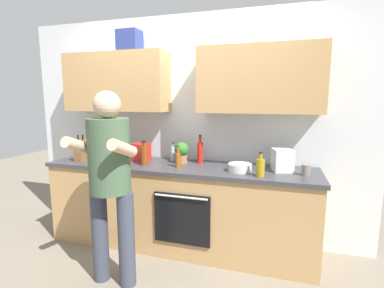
% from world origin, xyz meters
% --- Properties ---
extents(ground_plane, '(12.00, 12.00, 0.00)m').
position_xyz_m(ground_plane, '(0.00, 0.00, 0.00)').
color(ground_plane, '#756B5B').
extents(back_wall_unit, '(4.00, 0.38, 2.50)m').
position_xyz_m(back_wall_unit, '(-0.00, 0.27, 1.50)').
color(back_wall_unit, silver).
rests_on(back_wall_unit, ground).
extents(counter, '(2.84, 0.67, 0.90)m').
position_xyz_m(counter, '(0.00, -0.00, 0.45)').
color(counter, tan).
rests_on(counter, ground).
extents(person_standing, '(0.49, 0.45, 1.65)m').
position_xyz_m(person_standing, '(-0.32, -0.76, 0.97)').
color(person_standing, '#383D4C').
rests_on(person_standing, ground).
extents(bottle_water, '(0.07, 0.07, 0.21)m').
position_xyz_m(bottle_water, '(-0.13, 0.21, 0.98)').
color(bottle_water, silver).
rests_on(bottle_water, counter).
extents(bottle_hotsauce, '(0.06, 0.06, 0.31)m').
position_xyz_m(bottle_hotsauce, '(0.20, 0.17, 1.02)').
color(bottle_hotsauce, red).
rests_on(bottle_hotsauce, counter).
extents(bottle_syrup, '(0.06, 0.06, 0.22)m').
position_xyz_m(bottle_syrup, '(0.03, -0.08, 0.98)').
color(bottle_syrup, '#8C4C14').
rests_on(bottle_syrup, counter).
extents(bottle_soy, '(0.06, 0.06, 0.27)m').
position_xyz_m(bottle_soy, '(-1.16, 0.08, 1.02)').
color(bottle_soy, black).
rests_on(bottle_soy, counter).
extents(bottle_vinegar, '(0.08, 0.08, 0.26)m').
position_xyz_m(bottle_vinegar, '(-0.34, -0.09, 1.01)').
color(bottle_vinegar, brown).
rests_on(bottle_vinegar, counter).
extents(bottle_oil, '(0.08, 0.08, 0.22)m').
position_xyz_m(bottle_oil, '(0.86, -0.20, 0.99)').
color(bottle_oil, olive).
rests_on(bottle_oil, counter).
extents(bottle_soda, '(0.06, 0.06, 0.32)m').
position_xyz_m(bottle_soda, '(-0.70, 0.08, 1.03)').
color(bottle_soda, '#198C33').
rests_on(bottle_soda, counter).
extents(cup_stoneware, '(0.08, 0.08, 0.10)m').
position_xyz_m(cup_stoneware, '(1.25, -0.04, 0.95)').
color(cup_stoneware, slate).
rests_on(cup_stoneware, counter).
extents(mixing_bowl, '(0.23, 0.23, 0.07)m').
position_xyz_m(mixing_bowl, '(0.66, -0.06, 0.94)').
color(mixing_bowl, silver).
rests_on(mixing_bowl, counter).
extents(knife_block, '(0.10, 0.14, 0.29)m').
position_xyz_m(knife_block, '(-1.10, -0.12, 1.02)').
color(knife_block, brown).
rests_on(knife_block, counter).
extents(potted_herb, '(0.15, 0.15, 0.23)m').
position_xyz_m(potted_herb, '(0.01, 0.11, 1.02)').
color(potted_herb, '#9E6647').
rests_on(potted_herb, counter).
extents(grocery_bag_produce, '(0.22, 0.24, 0.21)m').
position_xyz_m(grocery_bag_produce, '(1.05, 0.07, 1.01)').
color(grocery_bag_produce, silver).
rests_on(grocery_bag_produce, counter).
extents(grocery_bag_crisps, '(0.21, 0.20, 0.20)m').
position_xyz_m(grocery_bag_crisps, '(-0.48, 0.09, 1.00)').
color(grocery_bag_crisps, red).
rests_on(grocery_bag_crisps, counter).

